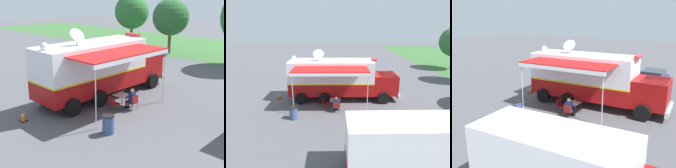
% 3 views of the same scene
% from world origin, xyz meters
% --- Properties ---
extents(ground_plane, '(100.00, 100.00, 0.00)m').
position_xyz_m(ground_plane, '(0.00, 0.00, 0.00)').
color(ground_plane, '#515156').
extents(lot_stripe, '(0.27, 4.80, 0.01)m').
position_xyz_m(lot_stripe, '(-2.20, 1.74, 0.00)').
color(lot_stripe, silver).
rests_on(lot_stripe, ground).
extents(command_truck, '(5.03, 9.56, 4.53)m').
position_xyz_m(command_truck, '(0.06, 0.75, 1.94)').
color(command_truck, '#9E0F0F').
rests_on(command_truck, ground).
extents(folding_table, '(0.82, 0.82, 0.73)m').
position_xyz_m(folding_table, '(2.20, 0.28, 0.67)').
color(folding_table, silver).
rests_on(folding_table, ground).
extents(water_bottle, '(0.07, 0.07, 0.22)m').
position_xyz_m(water_bottle, '(2.14, 0.42, 0.83)').
color(water_bottle, '#3F9959').
rests_on(water_bottle, folding_table).
extents(folding_chair_at_table, '(0.49, 0.49, 0.87)m').
position_xyz_m(folding_chair_at_table, '(3.00, 0.34, 0.51)').
color(folding_chair_at_table, maroon).
rests_on(folding_chair_at_table, ground).
extents(folding_chair_beside_table, '(0.49, 0.49, 0.87)m').
position_xyz_m(folding_chair_beside_table, '(2.30, -0.57, 0.51)').
color(folding_chair_beside_table, maroon).
rests_on(folding_chair_beside_table, ground).
extents(seated_responder, '(0.67, 0.56, 1.25)m').
position_xyz_m(seated_responder, '(2.81, 0.35, 0.65)').
color(seated_responder, navy).
rests_on(seated_responder, ground).
extents(trash_bin, '(0.57, 0.57, 0.91)m').
position_xyz_m(trash_bin, '(3.98, -2.73, 0.46)').
color(trash_bin, '#384C7F').
rests_on(trash_bin, ground).
extents(traffic_cone, '(0.36, 0.36, 0.58)m').
position_xyz_m(traffic_cone, '(-0.19, -4.70, 0.28)').
color(traffic_cone, black).
rests_on(traffic_cone, ground).
extents(car_behind_truck, '(4.32, 2.25, 1.76)m').
position_xyz_m(car_behind_truck, '(-5.47, 3.96, 0.88)').
color(car_behind_truck, navy).
rests_on(car_behind_truck, ground).
extents(tree_far_left, '(4.18, 4.18, 6.05)m').
position_xyz_m(tree_far_left, '(-11.26, 17.45, 3.95)').
color(tree_far_left, brown).
rests_on(tree_far_left, ground).
extents(tree_left_of_centre, '(3.78, 3.78, 5.68)m').
position_xyz_m(tree_left_of_centre, '(-4.48, 15.54, 3.78)').
color(tree_left_of_centre, brown).
rests_on(tree_left_of_centre, ground).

